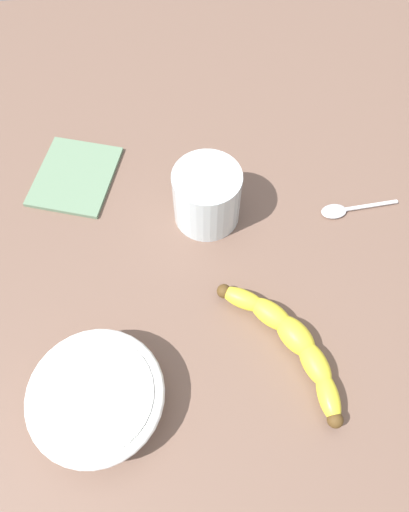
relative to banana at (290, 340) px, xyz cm
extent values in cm
cube|color=brown|center=(-12.25, -6.56, -3.14)|extent=(120.00, 120.00, 3.00)
ellipsoid|color=yellow|center=(6.85, 3.11, 0.00)|extent=(5.97, 2.76, 2.37)
ellipsoid|color=yellow|center=(3.05, 2.37, 0.00)|extent=(6.41, 4.49, 2.83)
ellipsoid|color=yellow|center=(-0.46, 0.74, 0.00)|extent=(6.68, 5.87, 3.29)
ellipsoid|color=yellow|center=(-3.47, -1.70, 0.00)|extent=(6.08, 6.15, 2.83)
ellipsoid|color=yellow|center=(-5.80, -4.80, 0.00)|extent=(4.96, 6.23, 2.37)
sphere|color=#513819|center=(9.47, 3.28, 0.00)|extent=(1.81, 1.81, 1.81)
sphere|color=#513819|center=(-7.10, -7.07, 0.00)|extent=(1.81, 1.81, 1.81)
cylinder|color=silver|center=(-19.91, -7.99, 2.61)|extent=(9.08, 9.08, 8.50)
cylinder|color=beige|center=(-19.91, -7.99, 2.04)|extent=(8.58, 8.58, 6.86)
cylinder|color=white|center=(4.89, -22.44, 0.60)|extent=(12.75, 12.75, 4.48)
torus|color=white|center=(4.89, -22.44, 2.24)|extent=(15.06, 15.06, 1.20)
ellipsoid|color=silver|center=(-18.49, 9.79, -1.24)|extent=(2.71, 3.80, 0.80)
cube|color=silver|center=(-18.94, 14.92, -1.24)|extent=(1.25, 8.51, 0.25)
cube|color=slate|center=(-28.26, -26.59, -1.34)|extent=(15.53, 14.19, 0.60)
camera|label=1|loc=(18.42, -11.91, 55.09)|focal=34.14mm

